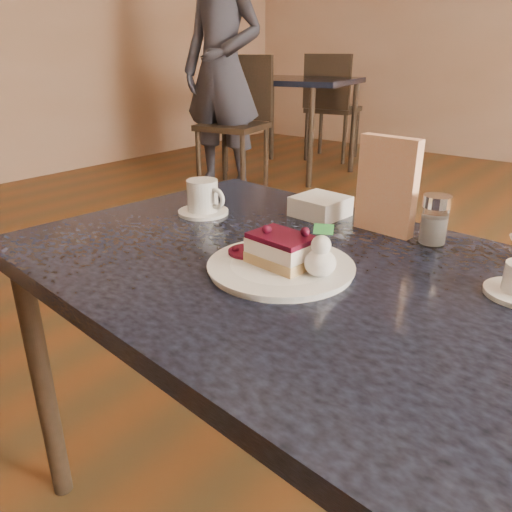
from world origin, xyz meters
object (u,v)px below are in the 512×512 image
Objects in this scene: dessert_plate at (281,267)px; bg_table_far_left at (288,163)px; main_table at (296,298)px; coffee_set at (203,199)px; cheesecake_slice at (281,250)px; patron at (222,70)px.

dessert_plate is 0.13× the size of bg_table_far_left.
main_table is 9.08× the size of coffee_set.
main_table is at bearing 90.00° from cheesecake_slice.
cheesecake_slice reaches higher than main_table.
coffee_set is at bearing -58.87° from patron.
patron reaches higher than coffee_set.
dessert_plate is at bearing -174.79° from cheesecake_slice.
cheesecake_slice is at bearing -24.15° from coffee_set.
patron is (-1.91, 2.16, 0.18)m from coffee_set.
cheesecake_slice reaches higher than dessert_plate.
coffee_set reaches higher than dessert_plate.
main_table is 0.64× the size of patron.
dessert_plate is (-0.00, -0.05, 0.08)m from main_table.
cheesecake_slice is 3.83m from bg_table_far_left.
coffee_set is 2.89m from patron.
bg_table_far_left is 1.10× the size of patron.
cheesecake_slice is 0.37m from coffee_set.
coffee_set is (-0.34, 0.15, -0.00)m from cheesecake_slice.
bg_table_far_left is (-2.17, 3.05, -0.54)m from main_table.
patron reaches higher than cheesecake_slice.
coffee_set is 0.07× the size of patron.
cheesecake_slice is at bearing -90.00° from main_table.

